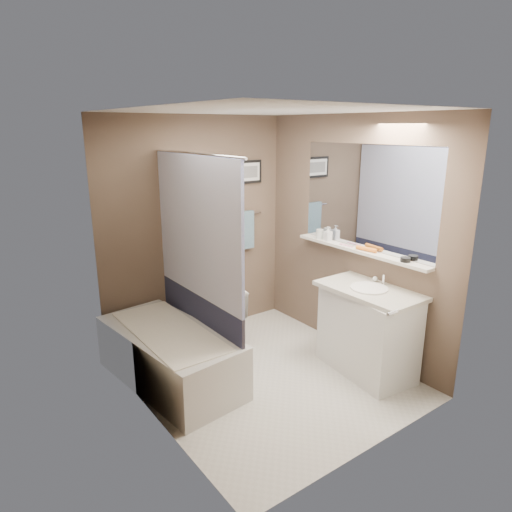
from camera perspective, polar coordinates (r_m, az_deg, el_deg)
ground at (r=4.46m, az=1.18°, el=-14.81°), size 2.50×2.50×0.00m
ceiling at (r=3.84m, az=1.39°, el=17.45°), size 2.20×2.50×0.04m
wall_back at (r=4.98m, az=-7.37°, el=3.29°), size 2.20×0.04×2.40m
wall_front at (r=3.14m, az=15.08°, el=-4.67°), size 2.20×0.04×2.40m
wall_left at (r=3.46m, az=-13.09°, el=-2.64°), size 0.04×2.50×2.40m
wall_right at (r=4.70m, az=11.80°, el=2.31°), size 0.04×2.50×2.40m
tile_surround at (r=3.96m, az=-15.96°, el=-3.52°), size 0.02×1.55×2.00m
curtain_rod at (r=4.04m, az=-7.71°, el=12.55°), size 0.02×1.55×0.02m
curtain_upper at (r=4.13m, az=-7.38°, el=3.51°), size 0.03×1.45×1.28m
curtain_lower at (r=4.38m, az=-7.00°, el=-7.03°), size 0.03×1.45×0.36m
mirror at (r=4.53m, az=13.60°, el=7.13°), size 0.02×1.60×1.00m
shelf at (r=4.59m, az=12.73°, el=0.66°), size 0.12×1.60×0.03m
towel_bar at (r=5.23m, az=-2.04°, el=5.13°), size 0.60×0.02×0.02m
towel at (r=5.25m, az=-1.90°, el=3.17°), size 0.34×0.05×0.44m
art_frame at (r=5.18m, az=-2.20°, el=10.38°), size 0.62×0.02×0.26m
art_mat at (r=5.17m, az=-2.11°, el=10.37°), size 0.56×0.00×0.20m
art_image at (r=5.17m, az=-2.09°, el=10.37°), size 0.50×0.00×0.13m
door at (r=3.63m, az=20.51°, el=-5.73°), size 0.80×0.02×2.00m
door_handle at (r=3.40m, az=16.67°, el=-6.82°), size 0.10×0.02×0.02m
bathtub at (r=4.34m, az=-10.70°, el=-12.21°), size 0.86×1.57×0.50m
tub_rim at (r=4.23m, az=-10.87°, el=-9.22°), size 0.56×1.36×0.02m
toilet at (r=4.98m, az=-4.50°, el=-7.13°), size 0.45×0.69×0.66m
vanity at (r=4.50m, az=13.75°, el=-9.24°), size 0.61×0.95×0.80m
countertop at (r=4.33m, az=14.03°, el=-4.23°), size 0.54×0.96×0.04m
sink_basin at (r=4.32m, az=13.96°, el=-3.91°), size 0.34×0.34×0.01m
faucet_spout at (r=4.45m, az=15.66°, el=-2.85°), size 0.02×0.02×0.10m
faucet_knob at (r=4.52m, az=14.66°, el=-2.78°), size 0.05×0.05×0.05m
candle_bowl_near at (r=4.27m, az=18.17°, el=-0.43°), size 0.09×0.09×0.04m
hair_brush_front at (r=4.53m, az=13.64°, el=0.86°), size 0.07×0.22×0.04m
pink_comb at (r=4.69m, az=11.24°, el=1.31°), size 0.04×0.16×0.01m
glass_jar at (r=4.94m, az=7.98°, el=2.75°), size 0.08×0.08×0.10m
soap_bottle at (r=4.85m, az=8.99°, el=2.78°), size 0.07×0.07×0.15m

